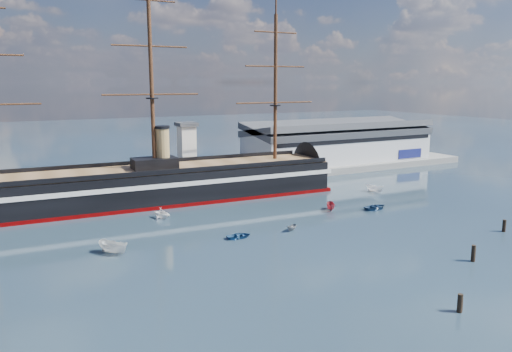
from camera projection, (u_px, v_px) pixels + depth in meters
name	position (u px, v px, depth m)	size (l,w,h in m)	color
ground	(230.00, 216.00, 103.18)	(600.00, 600.00, 0.00)	#1F2D38
quay	(208.00, 182.00, 139.02)	(180.00, 18.00, 2.00)	slate
warehouse	(338.00, 142.00, 163.24)	(63.00, 21.00, 11.60)	#B7BABC
quay_tower	(187.00, 150.00, 131.37)	(5.00, 5.00, 15.00)	silver
warship	(139.00, 186.00, 113.54)	(113.23, 20.32, 53.94)	black
motorboat_a	(114.00, 254.00, 80.43)	(6.76, 2.48, 2.70)	white
motorboat_b	(239.00, 238.00, 88.61)	(2.82, 1.13, 1.32)	navy
motorboat_c	(331.00, 211.00, 107.73)	(5.28, 1.94, 2.11)	#A02F39
motorboat_d	(162.00, 218.00, 101.55)	(6.80, 2.95, 2.49)	white
motorboat_e	(376.00, 209.00, 108.66)	(3.39, 1.36, 1.58)	navy
motorboat_f	(375.00, 192.00, 125.69)	(5.73, 2.10, 2.29)	white
motorboat_g	(292.00, 231.00, 92.96)	(3.31, 1.22, 1.33)	slate
piling_near_mid	(459.00, 312.00, 60.05)	(0.64, 0.64, 3.01)	black
piling_near_right	(473.00, 261.00, 77.08)	(0.64, 0.64, 3.33)	black
piling_far_right	(504.00, 232.00, 92.43)	(0.64, 0.64, 3.00)	black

